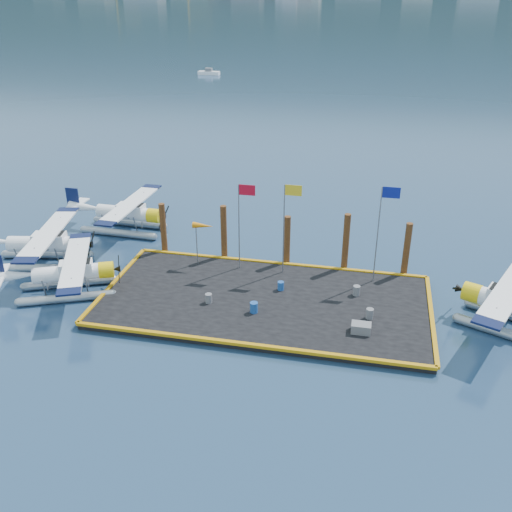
{
  "coord_description": "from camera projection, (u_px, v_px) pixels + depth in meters",
  "views": [
    {
      "loc": [
        5.89,
        -29.95,
        18.24
      ],
      "look_at": [
        -0.96,
        2.0,
        2.3
      ],
      "focal_mm": 40.0,
      "sensor_mm": 36.0,
      "label": 1
    }
  ],
  "objects": [
    {
      "name": "piling_3",
      "position": [
        346.0,
        244.0,
        38.38
      ],
      "size": [
        0.44,
        0.44,
        4.3
      ],
      "primitive_type": "cylinder",
      "color": "#402212",
      "rests_on": "ground"
    },
    {
      "name": "piling_4",
      "position": [
        406.0,
        251.0,
        37.7
      ],
      "size": [
        0.44,
        0.44,
        4.0
      ],
      "primitive_type": "cylinder",
      "color": "#402212",
      "rests_on": "ground"
    },
    {
      "name": "seaplane_c",
      "position": [
        127.0,
        215.0,
        45.01
      ],
      "size": [
        8.35,
        9.2,
        3.28
      ],
      "rotation": [
        0.0,
        0.0,
        -1.6
      ],
      "color": "#9399A0",
      "rests_on": "ground"
    },
    {
      "name": "piling_0",
      "position": [
        163.0,
        230.0,
        40.9
      ],
      "size": [
        0.44,
        0.44,
        4.0
      ],
      "primitive_type": "cylinder",
      "color": "#402212",
      "rests_on": "ground"
    },
    {
      "name": "dock",
      "position": [
        264.0,
        302.0,
        35.34
      ],
      "size": [
        20.0,
        10.0,
        0.4
      ],
      "primitive_type": "cube",
      "color": "black",
      "rests_on": "ground"
    },
    {
      "name": "windsock",
      "position": [
        203.0,
        227.0,
        38.3
      ],
      "size": [
        1.4,
        0.44,
        3.12
      ],
      "color": "gray",
      "rests_on": "dock"
    },
    {
      "name": "drum_4",
      "position": [
        356.0,
        290.0,
        35.56
      ],
      "size": [
        0.45,
        0.45,
        0.63
      ],
      "primitive_type": "cylinder",
      "color": "slate",
      "rests_on": "dock"
    },
    {
      "name": "drum_2",
      "position": [
        370.0,
        314.0,
        33.13
      ],
      "size": [
        0.44,
        0.44,
        0.62
      ],
      "primitive_type": "cylinder",
      "color": "slate",
      "rests_on": "dock"
    },
    {
      "name": "crate",
      "position": [
        361.0,
        328.0,
        31.82
      ],
      "size": [
        1.09,
        0.73,
        0.55
      ],
      "primitive_type": "cube",
      "color": "slate",
      "rests_on": "dock"
    },
    {
      "name": "flagpole_blue",
      "position": [
        382.0,
        221.0,
        35.45
      ],
      "size": [
        1.14,
        0.08,
        6.5
      ],
      "color": "gray",
      "rests_on": "dock"
    },
    {
      "name": "dock_bumpers",
      "position": [
        264.0,
        298.0,
        35.21
      ],
      "size": [
        20.25,
        10.25,
        0.18
      ],
      "primitive_type": null,
      "color": "#BF830B",
      "rests_on": "dock"
    },
    {
      "name": "piling_1",
      "position": [
        224.0,
        234.0,
        40.01
      ],
      "size": [
        0.44,
        0.44,
        4.2
      ],
      "primitive_type": "cylinder",
      "color": "#402212",
      "rests_on": "ground"
    },
    {
      "name": "flagpole_red",
      "position": [
        242.0,
        214.0,
        37.27
      ],
      "size": [
        1.14,
        0.08,
        6.0
      ],
      "color": "gray",
      "rests_on": "dock"
    },
    {
      "name": "drum_1",
      "position": [
        254.0,
        307.0,
        33.7
      ],
      "size": [
        0.47,
        0.47,
        0.66
      ],
      "primitive_type": "cylinder",
      "color": "#1A4793",
      "rests_on": "dock"
    },
    {
      "name": "drum_5",
      "position": [
        281.0,
        286.0,
        36.17
      ],
      "size": [
        0.4,
        0.4,
        0.57
      ],
      "primitive_type": "cylinder",
      "color": "#1A4793",
      "rests_on": "dock"
    },
    {
      "name": "ground",
      "position": [
        264.0,
        304.0,
        35.43
      ],
      "size": [
        4000.0,
        4000.0,
        0.0
      ],
      "primitive_type": "plane",
      "color": "navy",
      "rests_on": "ground"
    },
    {
      "name": "piling_2",
      "position": [
        287.0,
        242.0,
        39.25
      ],
      "size": [
        0.44,
        0.44,
        3.8
      ],
      "primitive_type": "cylinder",
      "color": "#402212",
      "rests_on": "ground"
    },
    {
      "name": "seaplane_a",
      "position": [
        71.0,
        275.0,
        36.06
      ],
      "size": [
        8.08,
        8.51,
        3.1
      ],
      "rotation": [
        0.0,
        0.0,
        -1.17
      ],
      "color": "#9399A0",
      "rests_on": "ground"
    },
    {
      "name": "drum_3",
      "position": [
        209.0,
        298.0,
        34.73
      ],
      "size": [
        0.42,
        0.42,
        0.59
      ],
      "primitive_type": "cylinder",
      "color": "slate",
      "rests_on": "dock"
    },
    {
      "name": "seaplane_b",
      "position": [
        45.0,
        246.0,
        39.66
      ],
      "size": [
        8.76,
        9.55,
        3.38
      ],
      "rotation": [
        0.0,
        0.0,
        -1.37
      ],
      "color": "#9399A0",
      "rests_on": "ground"
    },
    {
      "name": "flagpole_yellow",
      "position": [
        287.0,
        216.0,
        36.66
      ],
      "size": [
        1.14,
        0.08,
        6.2
      ],
      "color": "gray",
      "rests_on": "dock"
    }
  ]
}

